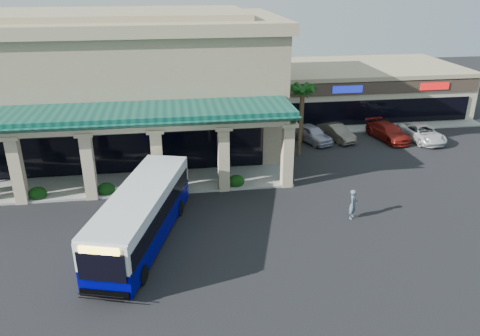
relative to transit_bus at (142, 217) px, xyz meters
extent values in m
plane|color=black|center=(3.81, 1.00, -1.60)|extent=(110.00, 110.00, 0.00)
imported|color=#4C5A6B|center=(12.74, 0.90, -0.64)|extent=(0.80, 0.83, 1.92)
imported|color=#AAA8BB|center=(14.34, 15.09, -0.84)|extent=(3.39, 4.83, 1.53)
imported|color=#625B4E|center=(16.73, 15.28, -0.90)|extent=(2.70, 4.49, 1.40)
imported|color=maroon|center=(21.41, 14.66, -0.86)|extent=(3.00, 5.40, 1.48)
imported|color=silver|center=(24.29, 13.91, -0.87)|extent=(2.96, 5.48, 1.46)
camera|label=1|loc=(2.01, -23.55, 12.58)|focal=35.00mm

